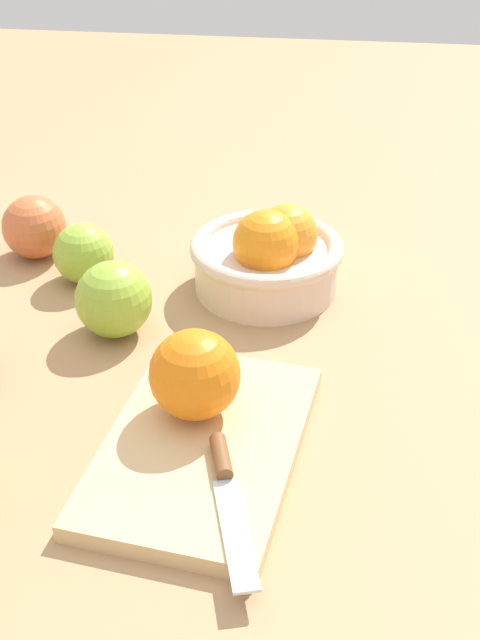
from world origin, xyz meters
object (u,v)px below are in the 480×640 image
bowl (269,256)px  knife (227,488)px  apple_front_left (114,299)px  cutting_board (203,446)px  apple_front_left_2 (34,227)px  apple_front_left_3 (84,253)px  orange_on_board (195,375)px

bowl → knife: size_ratio=1.10×
knife → apple_front_left: apple_front_left is taller
cutting_board → bowl: bearing=174.2°
cutting_board → apple_front_left_2: size_ratio=3.30×
apple_front_left → apple_front_left_3: apple_front_left is taller
cutting_board → apple_front_left_3: bearing=-146.7°
bowl → orange_on_board: (0.24, -0.04, 0.01)m
knife → apple_front_left_3: 0.39m
cutting_board → orange_on_board: (-0.04, -0.01, 0.05)m
apple_front_left → apple_front_left_3: (-0.10, -0.06, -0.01)m
apple_front_left → cutting_board: bearing=34.5°
apple_front_left_3 → apple_front_left: bearing=31.3°
orange_on_board → apple_front_left_2: bearing=-139.9°
apple_front_left → knife: bearing=32.5°
bowl → apple_front_left: bowl is taller
knife → apple_front_left_3: bearing=-147.9°
orange_on_board → apple_front_left_3: orange_on_board is taller
bowl → apple_front_left_2: bearing=-99.0°
bowl → apple_front_left: (0.11, -0.15, -0.00)m
apple_front_left_3 → knife: bearing=32.1°
orange_on_board → knife: orange_on_board is taller
bowl → orange_on_board: size_ratio=2.12×
bowl → cutting_board: 0.28m
orange_on_board → apple_front_left_2: orange_on_board is taller
bowl → cutting_board: bearing=-5.8°
bowl → cutting_board: bowl is taller
bowl → apple_front_left_3: (0.01, -0.21, -0.01)m
knife → cutting_board: bearing=-153.8°
cutting_board → apple_front_left: apple_front_left is taller
knife → apple_front_left: bearing=-147.5°
orange_on_board → cutting_board: bearing=17.8°
bowl → apple_front_left_2: (-0.04, -0.28, -0.00)m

